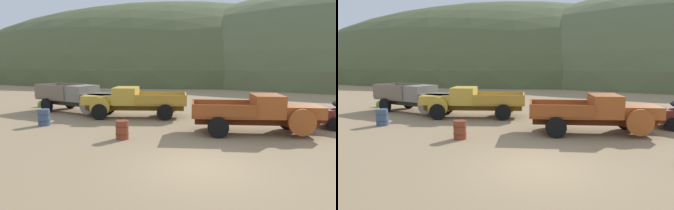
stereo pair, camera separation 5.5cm
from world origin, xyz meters
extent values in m
plane|color=#937A56|center=(0.00, 0.00, 0.00)|extent=(300.00, 300.00, 0.00)
ellipsoid|color=#4C5633|center=(-27.41, 70.34, 0.00)|extent=(115.08, 87.42, 36.60)
cube|color=#3D322D|center=(-10.67, 8.23, 0.66)|extent=(6.04, 2.09, 0.36)
cube|color=slate|center=(-8.52, 7.80, 1.11)|extent=(2.17, 2.00, 0.55)
cube|color=#B7B2A8|center=(-7.66, 7.63, 1.09)|extent=(0.30, 1.14, 0.44)
cylinder|color=slate|center=(-8.96, 6.88, 0.76)|extent=(1.21, 0.41, 1.20)
cylinder|color=slate|center=(-8.57, 8.82, 0.76)|extent=(1.21, 0.41, 1.20)
cube|color=slate|center=(-10.12, 8.12, 1.36)|extent=(1.73, 2.14, 1.05)
cube|color=black|center=(-9.51, 8.00, 1.57)|extent=(0.37, 1.60, 0.59)
cube|color=#746354|center=(-12.28, 8.55, 0.90)|extent=(3.35, 2.55, 0.12)
cube|color=#746354|center=(-12.47, 7.58, 1.43)|extent=(2.98, 0.69, 0.95)
cube|color=#746354|center=(-12.08, 9.53, 1.43)|extent=(2.98, 0.69, 0.95)
cube|color=#746354|center=(-13.69, 8.84, 1.43)|extent=(0.49, 1.97, 0.95)
cylinder|color=black|center=(-8.56, 8.87, 0.48)|extent=(1.00, 0.46, 0.96)
cylinder|color=black|center=(-12.73, 7.58, 0.48)|extent=(1.00, 0.46, 0.96)
cylinder|color=black|center=(-12.32, 9.62, 0.48)|extent=(1.00, 0.46, 0.96)
cube|color=brown|center=(-6.03, 7.86, 0.66)|extent=(6.16, 2.67, 0.36)
cube|color=gold|center=(-8.20, 7.22, 1.11)|extent=(2.35, 2.20, 0.55)
cube|color=#B7B2A8|center=(-9.07, 6.96, 1.09)|extent=(0.41, 1.16, 0.44)
cylinder|color=gold|center=(-8.24, 8.27, 0.76)|extent=(1.20, 0.51, 1.20)
cylinder|color=gold|center=(-7.66, 6.31, 0.76)|extent=(1.20, 0.51, 1.20)
cube|color=gold|center=(-6.59, 7.69, 1.36)|extent=(1.93, 2.30, 1.05)
cube|color=black|center=(-7.20, 7.51, 1.57)|extent=(0.53, 1.63, 0.59)
cube|color=#B5882D|center=(-4.43, 8.34, 0.90)|extent=(3.56, 2.86, 0.12)
cube|color=#B5882D|center=(-4.72, 9.33, 1.23)|extent=(3.00, 0.98, 0.55)
cube|color=#B5882D|center=(-4.13, 7.35, 1.23)|extent=(3.00, 0.98, 0.55)
cube|color=#B5882D|center=(-3.00, 8.76, 1.23)|extent=(0.68, 2.01, 0.55)
cylinder|color=black|center=(-8.26, 8.32, 0.48)|extent=(1.00, 0.54, 0.96)
cylinder|color=black|center=(-7.65, 6.26, 0.48)|extent=(1.00, 0.54, 0.96)
cylinder|color=black|center=(-4.48, 9.44, 0.48)|extent=(1.00, 0.54, 0.96)
cylinder|color=black|center=(-3.87, 7.38, 0.48)|extent=(1.00, 0.54, 0.96)
cube|color=#51220D|center=(1.35, 5.66, 0.66)|extent=(5.80, 2.36, 0.36)
cube|color=#A34C1E|center=(3.40, 6.19, 1.11)|extent=(2.18, 2.10, 0.55)
cube|color=#B7B2A8|center=(4.22, 6.40, 1.09)|extent=(0.37, 1.15, 0.44)
cylinder|color=#A34C1E|center=(3.41, 5.15, 0.76)|extent=(1.21, 0.47, 1.20)
cylinder|color=#A34C1E|center=(2.91, 7.10, 0.76)|extent=(1.21, 0.47, 1.20)
cube|color=#A34C1E|center=(1.87, 5.79, 1.36)|extent=(1.78, 2.22, 1.05)
cube|color=black|center=(2.45, 5.94, 1.57)|extent=(0.46, 1.61, 0.59)
cube|color=#97471E|center=(-0.18, 5.27, 0.90)|extent=(3.32, 2.70, 0.12)
cube|color=#97471E|center=(0.08, 4.28, 1.23)|extent=(2.84, 0.82, 0.55)
cube|color=#97471E|center=(-0.43, 6.25, 1.23)|extent=(2.84, 0.82, 0.55)
cube|color=#97471E|center=(-1.53, 4.92, 1.23)|extent=(0.61, 2.00, 0.55)
cylinder|color=black|center=(2.90, 7.15, 0.48)|extent=(1.00, 0.51, 0.96)
cylinder|color=black|center=(-0.15, 4.18, 0.48)|extent=(1.00, 0.51, 0.96)
cylinder|color=black|center=(-0.68, 6.23, 0.48)|extent=(1.00, 0.51, 0.96)
cylinder|color=black|center=(5.12, 7.47, 0.34)|extent=(0.68, 0.20, 0.68)
cylinder|color=black|center=(5.11, 9.23, 0.34)|extent=(0.68, 0.20, 0.68)
cylinder|color=#384C6B|center=(-9.60, 3.81, 0.45)|extent=(0.63, 0.63, 0.89)
torus|color=#27354A|center=(-9.60, 3.81, 0.63)|extent=(0.67, 0.67, 0.03)
torus|color=#27354A|center=(-9.60, 3.81, 0.27)|extent=(0.67, 0.67, 0.03)
cylinder|color=brown|center=(-4.15, 2.54, 0.42)|extent=(0.57, 0.57, 0.84)
torus|color=#552315|center=(-4.15, 2.54, 0.59)|extent=(0.61, 0.61, 0.03)
torus|color=#552315|center=(-4.15, 2.54, 0.25)|extent=(0.61, 0.61, 0.03)
ellipsoid|color=olive|center=(-14.91, 9.50, 0.18)|extent=(0.65, 0.59, 0.67)
ellipsoid|color=olive|center=(-15.01, 9.56, 0.13)|extent=(0.50, 0.45, 0.47)
ellipsoid|color=#3D702D|center=(-4.70, 10.52, 0.19)|extent=(0.94, 0.85, 0.70)
ellipsoid|color=#3D702D|center=(-4.70, 10.34, 0.25)|extent=(0.86, 0.77, 0.91)
ellipsoid|color=#5B8E42|center=(4.96, 11.56, 0.24)|extent=(1.12, 1.01, 0.87)
ellipsoid|color=#5B8E42|center=(4.87, 11.57, 0.26)|extent=(0.89, 0.80, 0.94)
camera|label=1|loc=(2.09, -9.09, 3.32)|focal=31.95mm
camera|label=2|loc=(2.15, -9.07, 3.32)|focal=31.95mm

